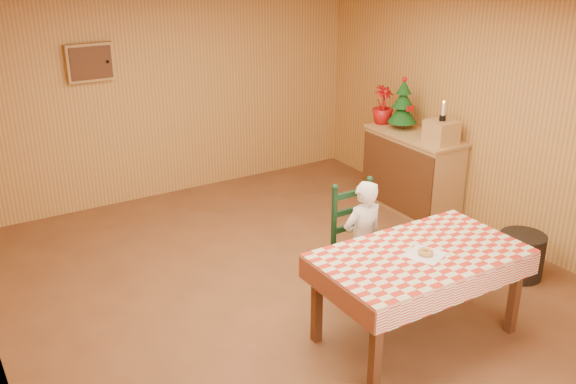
# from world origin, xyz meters

# --- Properties ---
(ground) EXTENTS (6.00, 6.00, 0.00)m
(ground) POSITION_xyz_m (0.00, 0.00, 0.00)
(ground) COLOR brown
(ground) RESTS_ON ground
(cabin_walls) EXTENTS (5.10, 6.05, 2.65)m
(cabin_walls) POSITION_xyz_m (-0.00, 0.53, 1.83)
(cabin_walls) COLOR #C48E46
(cabin_walls) RESTS_ON ground
(dining_table) EXTENTS (1.66, 0.96, 0.77)m
(dining_table) POSITION_xyz_m (0.46, -1.03, 0.69)
(dining_table) COLOR #532C16
(dining_table) RESTS_ON ground
(ladder_chair) EXTENTS (0.44, 0.40, 1.08)m
(ladder_chair) POSITION_xyz_m (0.46, -0.25, 0.50)
(ladder_chair) COLOR black
(ladder_chair) RESTS_ON ground
(seated_child) EXTENTS (0.41, 0.27, 1.12)m
(seated_child) POSITION_xyz_m (0.46, -0.30, 0.56)
(seated_child) COLOR silver
(seated_child) RESTS_ON ground
(napkin) EXTENTS (0.34, 0.34, 0.00)m
(napkin) POSITION_xyz_m (0.46, -1.08, 0.77)
(napkin) COLOR white
(napkin) RESTS_ON dining_table
(donut) EXTENTS (0.13, 0.13, 0.04)m
(donut) POSITION_xyz_m (0.46, -1.08, 0.79)
(donut) COLOR #C08B45
(donut) RESTS_ON napkin
(shelf_unit) EXTENTS (0.54, 1.24, 0.93)m
(shelf_unit) POSITION_xyz_m (2.22, 1.01, 0.47)
(shelf_unit) COLOR tan
(shelf_unit) RESTS_ON ground
(crate) EXTENTS (0.30, 0.30, 0.25)m
(crate) POSITION_xyz_m (2.23, 0.61, 1.06)
(crate) COLOR tan
(crate) RESTS_ON shelf_unit
(christmas_tree) EXTENTS (0.34, 0.34, 0.62)m
(christmas_tree) POSITION_xyz_m (2.23, 1.26, 1.21)
(christmas_tree) COLOR #532C16
(christmas_tree) RESTS_ON shelf_unit
(flower_arrangement) EXTENTS (0.27, 0.27, 0.46)m
(flower_arrangement) POSITION_xyz_m (2.18, 1.56, 1.16)
(flower_arrangement) COLOR #A30F0F
(flower_arrangement) RESTS_ON shelf_unit
(candle_set) EXTENTS (0.07, 0.07, 0.22)m
(candle_set) POSITION_xyz_m (2.23, 0.61, 1.24)
(candle_set) COLOR black
(candle_set) RESTS_ON crate
(storage_bin) EXTENTS (0.46, 0.46, 0.43)m
(storage_bin) POSITION_xyz_m (2.00, -0.80, 0.22)
(storage_bin) COLOR black
(storage_bin) RESTS_ON ground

